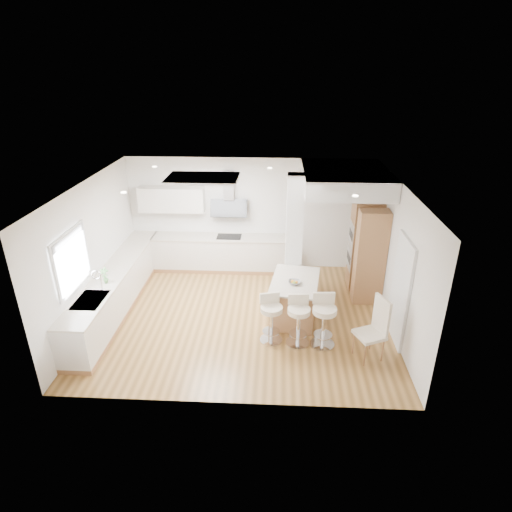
# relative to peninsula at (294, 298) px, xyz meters

# --- Properties ---
(ground) EXTENTS (6.00, 6.00, 0.00)m
(ground) POSITION_rel_peninsula_xyz_m (-1.07, -0.06, -0.43)
(ground) COLOR #A0713B
(ground) RESTS_ON ground
(ceiling) EXTENTS (6.00, 5.00, 0.02)m
(ceiling) POSITION_rel_peninsula_xyz_m (-1.07, -0.06, -0.43)
(ceiling) COLOR silver
(ceiling) RESTS_ON ground
(wall_back) EXTENTS (6.00, 0.04, 2.80)m
(wall_back) POSITION_rel_peninsula_xyz_m (-1.07, 2.44, 0.97)
(wall_back) COLOR silver
(wall_back) RESTS_ON ground
(wall_left) EXTENTS (0.04, 5.00, 2.80)m
(wall_left) POSITION_rel_peninsula_xyz_m (-4.07, -0.06, 0.97)
(wall_left) COLOR silver
(wall_left) RESTS_ON ground
(wall_right) EXTENTS (0.04, 5.00, 2.80)m
(wall_right) POSITION_rel_peninsula_xyz_m (1.93, -0.06, 0.97)
(wall_right) COLOR silver
(wall_right) RESTS_ON ground
(skylight) EXTENTS (4.10, 2.10, 0.06)m
(skylight) POSITION_rel_peninsula_xyz_m (-1.86, 0.54, 2.34)
(skylight) COLOR silver
(skylight) RESTS_ON ground
(window_left) EXTENTS (0.06, 1.28, 1.07)m
(window_left) POSITION_rel_peninsula_xyz_m (-4.02, -0.96, 1.27)
(window_left) COLOR white
(window_left) RESTS_ON ground
(doorway_right) EXTENTS (0.05, 1.00, 2.10)m
(doorway_right) POSITION_rel_peninsula_xyz_m (1.90, -0.66, 0.57)
(doorway_right) COLOR #4C453B
(doorway_right) RESTS_ON ground
(counter_left) EXTENTS (0.63, 4.50, 1.35)m
(counter_left) POSITION_rel_peninsula_xyz_m (-3.77, 0.17, 0.03)
(counter_left) COLOR #A17045
(counter_left) RESTS_ON ground
(counter_back) EXTENTS (3.62, 0.63, 2.50)m
(counter_back) POSITION_rel_peninsula_xyz_m (-1.98, 2.16, 0.27)
(counter_back) COLOR #A17045
(counter_back) RESTS_ON ground
(pillar) EXTENTS (0.35, 0.35, 2.80)m
(pillar) POSITION_rel_peninsula_xyz_m (-0.02, 0.89, 0.97)
(pillar) COLOR silver
(pillar) RESTS_ON ground
(soffit) EXTENTS (1.78, 2.20, 0.40)m
(soffit) POSITION_rel_peninsula_xyz_m (1.03, 1.34, 2.17)
(soffit) COLOR silver
(soffit) RESTS_ON ground
(oven_column) EXTENTS (0.63, 1.21, 2.10)m
(oven_column) POSITION_rel_peninsula_xyz_m (1.61, 1.16, 0.62)
(oven_column) COLOR #A17045
(oven_column) RESTS_ON ground
(peninsula) EXTENTS (1.10, 1.51, 0.91)m
(peninsula) POSITION_rel_peninsula_xyz_m (0.00, 0.00, 0.00)
(peninsula) COLOR #A17045
(peninsula) RESTS_ON ground
(bar_stool_a) EXTENTS (0.53, 0.53, 0.96)m
(bar_stool_a) POSITION_rel_peninsula_xyz_m (-0.46, -0.87, 0.11)
(bar_stool_a) COLOR silver
(bar_stool_a) RESTS_ON ground
(bar_stool_b) EXTENTS (0.47, 0.47, 0.98)m
(bar_stool_b) POSITION_rel_peninsula_xyz_m (0.05, -0.93, 0.12)
(bar_stool_b) COLOR silver
(bar_stool_b) RESTS_ON ground
(bar_stool_c) EXTENTS (0.49, 0.49, 1.03)m
(bar_stool_c) POSITION_rel_peninsula_xyz_m (0.51, -0.95, 0.15)
(bar_stool_c) COLOR silver
(bar_stool_c) RESTS_ON ground
(dining_chair) EXTENTS (0.60, 0.60, 1.18)m
(dining_chair) POSITION_rel_peninsula_xyz_m (1.38, -1.25, 0.20)
(dining_chair) COLOR beige
(dining_chair) RESTS_ON ground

